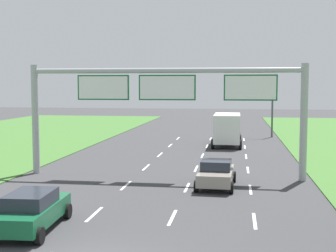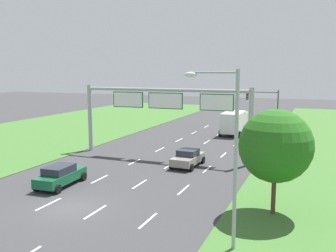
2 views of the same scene
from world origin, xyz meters
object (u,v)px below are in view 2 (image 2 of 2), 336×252
Objects in this scene: roadside_tree_near at (276,146)px; car_lead_silver at (188,158)px; street_lamp at (228,144)px; car_near_red at (60,175)px; traffic_light_mast at (264,102)px; box_truck at (235,122)px; sign_gantry at (165,107)px.

car_lead_silver is at bearing 133.41° from roadside_tree_near.
street_lamp is at bearing -62.10° from car_lead_silver.
car_near_red reaches higher than car_lead_silver.
traffic_light_mast is (3.04, 26.23, 3.10)m from car_lead_silver.
box_truck is 33.59m from street_lamp.
box_truck is at bearing 78.01° from sign_gantry.
car_near_red is 0.60× the size of box_truck.
car_lead_silver is 0.55× the size of box_truck.
car_near_red is 15.12m from street_lamp.
street_lamp is (13.57, -5.11, 4.27)m from car_near_red.
box_truck is at bearing 91.58° from car_lead_silver.
box_truck is at bearing 101.23° from street_lamp.
box_truck is 8.35m from traffic_light_mast.
car_near_red is 0.81× the size of traffic_light_mast.
street_lamp is (3.70, -40.31, 1.21)m from traffic_light_mast.
roadside_tree_near is at bearing -81.38° from traffic_light_mast.
car_lead_silver is 0.74× the size of traffic_light_mast.
car_lead_silver is 5.84m from sign_gantry.
sign_gantry is 19.31m from street_lamp.
sign_gantry is at bearing 144.80° from car_lead_silver.
roadside_tree_near reaches higher than traffic_light_mast.
traffic_light_mast is at bearing 95.25° from street_lamp.
traffic_light_mast reaches higher than car_near_red.
traffic_light_mast is at bearing 98.62° from roadside_tree_near.
roadside_tree_near is (15.18, 0.14, 3.33)m from car_near_red.
car_lead_silver is at bearing -37.50° from sign_gantry.
traffic_light_mast is at bearing 75.27° from sign_gantry.
street_lamp reaches higher than sign_gantry.
car_lead_silver is 12.62m from roadside_tree_near.
street_lamp reaches higher than box_truck.
roadside_tree_near is (11.56, -11.29, -0.84)m from sign_gantry.
sign_gantry is at bearing -102.16° from box_truck.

